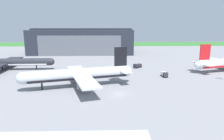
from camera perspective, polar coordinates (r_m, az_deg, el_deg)
ground_plane at (r=66.94m, az=1.94°, el=-6.61°), size 440.00×440.00×0.00m
grass_field_strip at (r=254.09m, az=-0.74°, el=7.11°), size 440.00×56.00×0.08m
maintenance_hangar at (r=168.67m, az=-8.16°, el=7.71°), size 78.15×33.22×19.49m
airliner_far_left at (r=115.47m, az=-27.47°, el=1.83°), size 48.64×39.49×11.88m
airliner_near_left at (r=74.70m, az=-9.02°, el=-1.28°), size 39.23×35.36×13.67m
baggage_tug at (r=91.70m, az=14.09°, el=-1.10°), size 2.45×4.29×2.13m
pushback_tractor at (r=109.08m, az=6.94°, el=1.20°), size 4.92×4.74×2.16m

